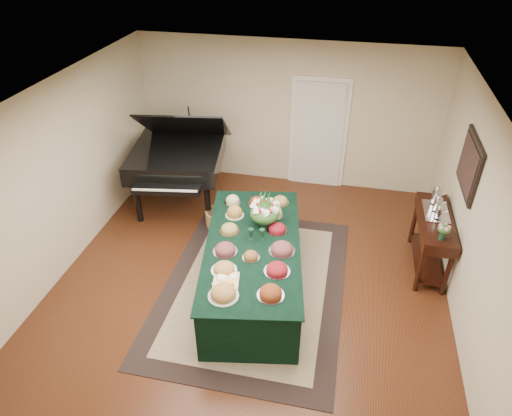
% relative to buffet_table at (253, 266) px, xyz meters
% --- Properties ---
extents(ground, '(6.00, 6.00, 0.00)m').
position_rel_buffet_table_xyz_m(ground, '(-0.06, 0.18, -0.40)').
color(ground, black).
rests_on(ground, ground).
extents(area_rug, '(2.51, 3.51, 0.01)m').
position_rel_buffet_table_xyz_m(area_rug, '(0.01, 0.05, -0.39)').
color(area_rug, black).
rests_on(area_rug, ground).
extents(kitchen_doorway, '(1.05, 0.07, 2.10)m').
position_rel_buffet_table_xyz_m(kitchen_doorway, '(0.54, 3.15, 0.62)').
color(kitchen_doorway, white).
rests_on(kitchen_doorway, ground).
extents(buffet_table, '(1.69, 2.84, 0.80)m').
position_rel_buffet_table_xyz_m(buffet_table, '(0.00, 0.00, 0.00)').
color(buffet_table, black).
rests_on(buffet_table, ground).
extents(food_platters, '(1.22, 2.40, 0.13)m').
position_rel_buffet_table_xyz_m(food_platters, '(-0.00, -0.03, 0.44)').
color(food_platters, silver).
rests_on(food_platters, buffet_table).
extents(cutting_board, '(0.35, 0.35, 0.10)m').
position_rel_buffet_table_xyz_m(cutting_board, '(-0.16, -0.76, 0.43)').
color(cutting_board, tan).
rests_on(cutting_board, buffet_table).
extents(green_goblets, '(0.23, 0.10, 0.18)m').
position_rel_buffet_table_xyz_m(green_goblets, '(0.03, 0.09, 0.48)').
color(green_goblets, black).
rests_on(green_goblets, buffet_table).
extents(floral_centerpiece, '(0.43, 0.43, 0.43)m').
position_rel_buffet_table_xyz_m(floral_centerpiece, '(0.07, 0.46, 0.65)').
color(floral_centerpiece, black).
rests_on(floral_centerpiece, buffet_table).
extents(grand_piano, '(1.81, 2.02, 1.85)m').
position_rel_buffet_table_xyz_m(grand_piano, '(-1.76, 1.94, 0.54)').
color(grand_piano, black).
rests_on(grand_piano, ground).
extents(wicker_basket, '(0.42, 0.42, 0.27)m').
position_rel_buffet_table_xyz_m(wicker_basket, '(-0.91, 1.39, -0.27)').
color(wicker_basket, '#A06C40').
rests_on(wicker_basket, ground).
extents(mahogany_sideboard, '(0.45, 1.35, 0.89)m').
position_rel_buffet_table_xyz_m(mahogany_sideboard, '(2.44, 1.01, 0.29)').
color(mahogany_sideboard, black).
rests_on(mahogany_sideboard, ground).
extents(tea_service, '(0.34, 0.58, 0.30)m').
position_rel_buffet_table_xyz_m(tea_service, '(2.44, 1.20, 0.60)').
color(tea_service, silver).
rests_on(tea_service, mahogany_sideboard).
extents(pink_bouquet, '(0.19, 0.19, 0.24)m').
position_rel_buffet_table_xyz_m(pink_bouquet, '(2.44, 0.51, 0.64)').
color(pink_bouquet, black).
rests_on(pink_bouquet, mahogany_sideboard).
extents(wall_painting, '(0.05, 0.95, 0.75)m').
position_rel_buffet_table_xyz_m(wall_painting, '(2.66, 1.01, 1.35)').
color(wall_painting, black).
rests_on(wall_painting, ground).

